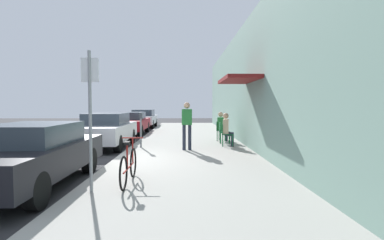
# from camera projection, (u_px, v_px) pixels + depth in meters

# --- Properties ---
(ground_plane) EXTENTS (60.00, 60.00, 0.00)m
(ground_plane) POSITION_uv_depth(u_px,v_px,m) (112.00, 164.00, 8.80)
(ground_plane) COLOR #2D2D30
(sidewalk_slab) EXTENTS (4.50, 32.00, 0.12)m
(sidewalk_slab) POSITION_uv_depth(u_px,v_px,m) (189.00, 151.00, 10.84)
(sidewalk_slab) COLOR #9E9B93
(sidewalk_slab) RESTS_ON ground_plane
(building_facade) EXTENTS (1.40, 32.00, 5.02)m
(building_facade) POSITION_uv_depth(u_px,v_px,m) (256.00, 83.00, 10.77)
(building_facade) COLOR gray
(building_facade) RESTS_ON ground_plane
(parked_car_0) EXTENTS (1.80, 4.40, 1.34)m
(parked_car_0) POSITION_uv_depth(u_px,v_px,m) (31.00, 154.00, 6.32)
(parked_car_0) COLOR black
(parked_car_0) RESTS_ON ground_plane
(parked_car_1) EXTENTS (1.80, 4.40, 1.39)m
(parked_car_1) POSITION_uv_depth(u_px,v_px,m) (106.00, 130.00, 12.30)
(parked_car_1) COLOR #B7B7BC
(parked_car_1) RESTS_ON ground_plane
(parked_car_2) EXTENTS (1.80, 4.40, 1.30)m
(parked_car_2) POSITION_uv_depth(u_px,v_px,m) (130.00, 123.00, 17.74)
(parked_car_2) COLOR maroon
(parked_car_2) RESTS_ON ground_plane
(parked_car_3) EXTENTS (1.80, 4.40, 1.35)m
(parked_car_3) POSITION_uv_depth(u_px,v_px,m) (143.00, 118.00, 23.16)
(parked_car_3) COLOR silver
(parked_car_3) RESTS_ON ground_plane
(parking_meter) EXTENTS (0.12, 0.10, 1.32)m
(parking_meter) POSITION_uv_depth(u_px,v_px,m) (141.00, 127.00, 11.40)
(parking_meter) COLOR slate
(parking_meter) RESTS_ON sidewalk_slab
(street_sign) EXTENTS (0.32, 0.06, 2.60)m
(street_sign) POSITION_uv_depth(u_px,v_px,m) (90.00, 110.00, 5.53)
(street_sign) COLOR gray
(street_sign) RESTS_ON sidewalk_slab
(bicycle_0) EXTENTS (0.46, 1.71, 0.90)m
(bicycle_0) POSITION_uv_depth(u_px,v_px,m) (129.00, 166.00, 6.19)
(bicycle_0) COLOR black
(bicycle_0) RESTS_ON sidewalk_slab
(cafe_chair_0) EXTENTS (0.50, 0.50, 0.87)m
(cafe_chair_0) POSITION_uv_depth(u_px,v_px,m) (226.00, 133.00, 11.78)
(cafe_chair_0) COLOR #14592D
(cafe_chair_0) RESTS_ON sidewalk_slab
(seated_patron_0) EXTENTS (0.46, 0.40, 1.29)m
(seated_patron_0) POSITION_uv_depth(u_px,v_px,m) (227.00, 128.00, 11.77)
(seated_patron_0) COLOR #232838
(seated_patron_0) RESTS_ON sidewalk_slab
(cafe_chair_1) EXTENTS (0.46, 0.46, 0.87)m
(cafe_chair_1) POSITION_uv_depth(u_px,v_px,m) (223.00, 131.00, 12.60)
(cafe_chair_1) COLOR #14592D
(cafe_chair_1) RESTS_ON sidewalk_slab
(cafe_chair_2) EXTENTS (0.56, 0.56, 0.87)m
(cafe_chair_2) POSITION_uv_depth(u_px,v_px,m) (221.00, 129.00, 13.55)
(cafe_chair_2) COLOR #14592D
(cafe_chair_2) RESTS_ON sidewalk_slab
(seated_patron_2) EXTENTS (0.51, 0.47, 1.29)m
(seated_patron_2) POSITION_uv_depth(u_px,v_px,m) (222.00, 125.00, 13.53)
(seated_patron_2) COLOR #232838
(seated_patron_2) RESTS_ON sidewalk_slab
(pedestrian_standing) EXTENTS (0.36, 0.22, 1.70)m
(pedestrian_standing) POSITION_uv_depth(u_px,v_px,m) (187.00, 122.00, 10.74)
(pedestrian_standing) COLOR #232838
(pedestrian_standing) RESTS_ON sidewalk_slab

